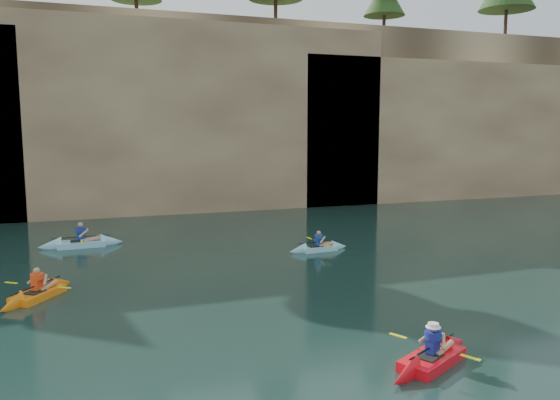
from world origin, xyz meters
name	(u,v)px	position (x,y,z in m)	size (l,w,h in m)	color
ground	(291,374)	(0.00, 0.00, 0.00)	(160.00, 160.00, 0.00)	black
cliff	(144,113)	(0.00, 30.00, 6.00)	(70.00, 16.00, 12.00)	tan
cliff_slab_center	(190,116)	(2.00, 22.60, 5.70)	(24.00, 2.40, 11.40)	tan
cliff_slab_east	(470,128)	(22.00, 22.60, 4.92)	(26.00, 2.40, 9.84)	tan
sea_cave_center	(86,189)	(-4.00, 21.95, 1.60)	(3.50, 1.00, 3.20)	black
sea_cave_east	(318,171)	(10.00, 21.95, 2.25)	(5.00, 1.00, 4.50)	black
main_kayaker	(432,358)	(2.99, -0.58, 0.15)	(3.04, 2.02, 1.13)	red
kayaker_orange	(38,293)	(-5.36, 7.16, 0.14)	(2.29, 2.88, 1.15)	orange
kayaker_ltblue_near	(319,248)	(4.96, 10.14, 0.13)	(2.67, 2.08, 1.03)	#8ED8EE
kayaker_ltblue_mid	(81,243)	(-4.23, 14.13, 0.16)	(3.43, 2.54, 1.30)	#91D4F3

